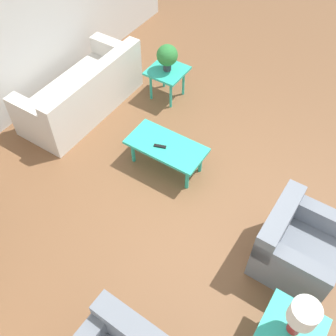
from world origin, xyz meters
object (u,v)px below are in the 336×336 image
armchair (295,246)px  table_lamp (302,316)px  side_table_plant (167,74)px  side_table_lamp (291,332)px  sofa (83,93)px  potted_plant (167,56)px  coffee_table (166,148)px

armchair → table_lamp: size_ratio=1.79×
side_table_plant → side_table_lamp: bearing=139.5°
sofa → table_lamp: size_ratio=4.14×
sofa → side_table_lamp: sofa is taller
side_table_plant → armchair: bearing=148.7°
side_table_lamp → table_lamp: 0.40m
side_table_lamp → potted_plant: bearing=-40.5°
coffee_table → table_lamp: (-2.23, 1.35, 0.48)m
coffee_table → potted_plant: potted_plant is taller
armchair → potted_plant: bearing=59.0°
coffee_table → table_lamp: table_lamp is taller
sofa → armchair: (-3.63, 0.72, 0.01)m
sofa → armchair: sofa is taller
side_table_plant → table_lamp: 4.00m
side_table_lamp → sofa: bearing=-22.7°
table_lamp → sofa: bearing=-22.7°
sofa → armchair: size_ratio=2.32×
armchair → potted_plant: potted_plant is taller
sofa → coffee_table: size_ratio=1.91×
side_table_plant → sofa: bearing=46.7°
sofa → side_table_lamp: size_ratio=3.63×
potted_plant → side_table_lamp: bearing=139.5°
armchair → potted_plant: 3.23m
coffee_table → side_table_plant: (0.79, -1.24, 0.08)m
side_table_plant → table_lamp: table_lamp is taller
side_table_plant → side_table_lamp: 3.98m
potted_plant → table_lamp: size_ratio=0.87×
side_table_plant → table_lamp: size_ratio=1.14×
armchair → table_lamp: table_lamp is taller
side_table_lamp → armchair: bearing=-72.8°
potted_plant → side_table_plant: bearing=-45.0°
sofa → table_lamp: bearing=67.3°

